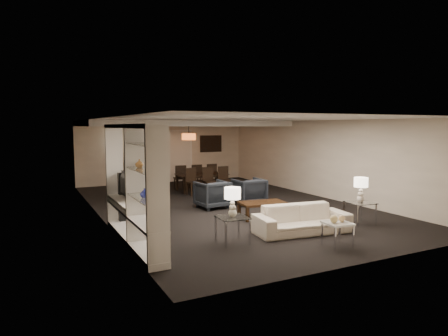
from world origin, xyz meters
name	(u,v)px	position (x,y,z in m)	size (l,w,h in m)	color
floor	(224,205)	(0.00, 0.00, 0.00)	(11.00, 11.00, 0.00)	black
ceiling	(224,119)	(0.00, 0.00, 2.50)	(7.00, 11.00, 0.02)	silver
wall_back	(164,152)	(0.00, 5.50, 1.25)	(7.00, 0.02, 2.50)	#C1B19B
wall_front	(372,190)	(0.00, -5.50, 1.25)	(7.00, 0.02, 2.50)	#C1B19B
wall_left	(99,169)	(-3.50, 0.00, 1.25)	(0.02, 11.00, 2.50)	#C1B19B
wall_right	(319,158)	(3.50, 0.00, 1.25)	(0.02, 11.00, 2.50)	#C1B19B
ceiling_soffit	(181,124)	(0.00, 3.50, 2.40)	(7.00, 4.00, 0.20)	silver
curtains	(143,154)	(-0.90, 5.42, 1.20)	(1.50, 0.12, 2.40)	beige
door	(180,156)	(0.70, 5.47, 1.05)	(0.90, 0.05, 2.10)	silver
painting	(211,144)	(2.10, 5.46, 1.55)	(0.95, 0.04, 0.65)	#142D38
media_unit	(132,185)	(-3.31, -2.60, 1.18)	(0.38, 3.40, 2.35)	white
pendant_light	(189,137)	(0.30, 3.50, 1.92)	(0.52, 0.52, 0.24)	#D8591E
sofa	(302,219)	(0.14, -3.47, 0.30)	(2.07, 0.81, 0.60)	beige
coffee_table	(262,210)	(0.14, -1.87, 0.20)	(1.14, 0.66, 0.41)	black
armchair_left	(212,194)	(-0.46, -0.17, 0.39)	(0.82, 0.85, 0.77)	black
armchair_right	(249,191)	(0.74, -0.17, 0.39)	(0.82, 0.85, 0.77)	black
side_table_left	(232,230)	(-1.56, -3.47, 0.27)	(0.57, 0.57, 0.53)	white
side_table_right	(360,213)	(1.84, -3.47, 0.27)	(0.57, 0.57, 0.53)	white
table_lamp_left	(232,202)	(-1.56, -3.47, 0.82)	(0.32, 0.32, 0.59)	beige
table_lamp_right	(361,190)	(1.84, -3.47, 0.82)	(0.32, 0.32, 0.59)	beige
marble_table	(337,234)	(0.14, -4.57, 0.24)	(0.47, 0.47, 0.47)	silver
gold_gourd_a	(334,219)	(0.04, -4.57, 0.55)	(0.15, 0.15, 0.15)	#E3C678
gold_gourd_b	(342,218)	(0.24, -4.57, 0.54)	(0.13, 0.13, 0.13)	#E6BA7A
television	(123,186)	(-3.28, -1.66, 1.03)	(0.13, 0.97, 0.56)	black
vase_blue	(145,193)	(-3.31, -3.48, 1.14)	(0.16, 0.16, 0.17)	#252FA3
vase_amber	(139,163)	(-3.31, -3.18, 1.64)	(0.15, 0.15, 0.16)	#C58441
floor_speaker	(122,199)	(-3.20, -1.10, 0.62)	(0.14, 0.14, 1.25)	black
dining_table	(202,183)	(0.46, 2.65, 0.31)	(1.74, 0.97, 0.61)	black
chair_nl	(193,182)	(-0.14, 2.00, 0.45)	(0.42, 0.42, 0.91)	black
chair_nm	(210,181)	(0.46, 2.00, 0.45)	(0.42, 0.42, 0.91)	black
chair_nr	(225,180)	(1.06, 2.00, 0.45)	(0.42, 0.42, 0.91)	black
chair_fl	(180,177)	(-0.14, 3.30, 0.45)	(0.42, 0.42, 0.91)	black
chair_fm	(195,176)	(0.46, 3.30, 0.45)	(0.42, 0.42, 0.91)	black
chair_fr	(210,176)	(1.06, 3.30, 0.45)	(0.42, 0.42, 0.91)	black
floor_lamp	(117,163)	(-2.00, 5.20, 0.90)	(0.26, 0.26, 1.80)	black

